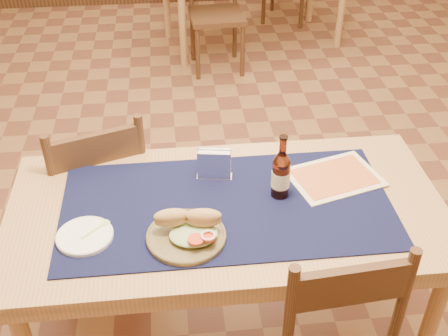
{
  "coord_description": "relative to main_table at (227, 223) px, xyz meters",
  "views": [
    {
      "loc": [
        -0.18,
        -2.36,
        2.07
      ],
      "look_at": [
        0.0,
        -0.7,
        0.85
      ],
      "focal_mm": 45.0,
      "sensor_mm": 36.0,
      "label": 1
    }
  ],
  "objects": [
    {
      "name": "chair_main_far",
      "position": [
        -0.54,
        0.47,
        -0.19
      ],
      "size": [
        0.54,
        0.54,
        0.93
      ],
      "color": "#4D321B",
      "rests_on": "ground"
    },
    {
      "name": "side_plate",
      "position": [
        -0.5,
        -0.12,
        0.1
      ],
      "size": [
        0.19,
        0.19,
        0.02
      ],
      "color": "white",
      "rests_on": "placemat"
    },
    {
      "name": "main_table",
      "position": [
        0.0,
        0.0,
        0.0
      ],
      "size": [
        1.6,
        0.8,
        0.75
      ],
      "color": "tan",
      "rests_on": "ground"
    },
    {
      "name": "placemat",
      "position": [
        0.0,
        0.0,
        0.09
      ],
      "size": [
        1.2,
        0.6,
        0.01
      ],
      "primitive_type": "cube",
      "color": "black",
      "rests_on": "main_table"
    },
    {
      "name": "sandwich_plate",
      "position": [
        -0.15,
        -0.16,
        0.12
      ],
      "size": [
        0.27,
        0.27,
        0.1
      ],
      "color": "brown",
      "rests_on": "placemat"
    },
    {
      "name": "napkin_holder",
      "position": [
        -0.03,
        0.18,
        0.14
      ],
      "size": [
        0.14,
        0.07,
        0.12
      ],
      "color": "white",
      "rests_on": "placemat"
    },
    {
      "name": "beer_bottle",
      "position": [
        0.2,
        0.04,
        0.18
      ],
      "size": [
        0.07,
        0.07,
        0.26
      ],
      "color": "#481B0D",
      "rests_on": "placemat"
    },
    {
      "name": "menu_card",
      "position": [
        0.43,
        0.12,
        0.09
      ],
      "size": [
        0.39,
        0.33,
        0.01
      ],
      "color": "beige",
      "rests_on": "placemat"
    },
    {
      "name": "chair_back_near",
      "position": [
        0.22,
        2.71,
        -0.2
      ],
      "size": [
        0.43,
        0.43,
        0.89
      ],
      "color": "#4D321B",
      "rests_on": "ground"
    },
    {
      "name": "baseboard",
      "position": [
        0.0,
        0.8,
        -0.62
      ],
      "size": [
        6.0,
        7.0,
        0.1
      ],
      "color": "#4D321B",
      "rests_on": "ground"
    },
    {
      "name": "fork",
      "position": [
        -0.46,
        -0.09,
        0.1
      ],
      "size": [
        0.09,
        0.09,
        0.0
      ],
      "color": "#A8E57D",
      "rests_on": "side_plate"
    }
  ]
}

